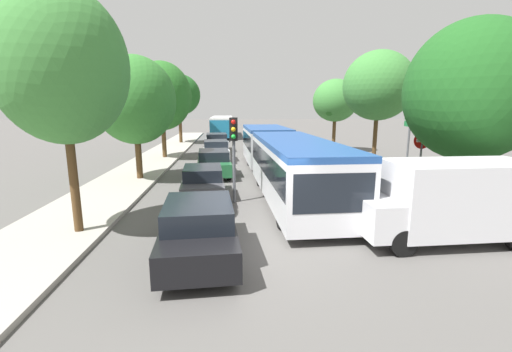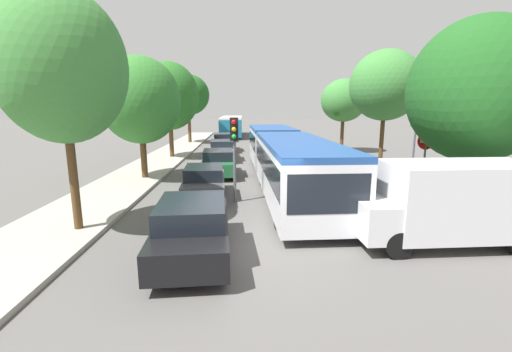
% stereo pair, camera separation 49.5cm
% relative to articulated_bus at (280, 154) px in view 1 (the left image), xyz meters
% --- Properties ---
extents(ground_plane, '(200.00, 200.00, 0.00)m').
position_rel_articulated_bus_xyz_m(ground_plane, '(-1.73, -8.58, -1.45)').
color(ground_plane, '#565451').
extents(kerb_strip_left, '(3.20, 46.75, 0.14)m').
position_rel_articulated_bus_xyz_m(kerb_strip_left, '(-7.92, 9.79, -1.38)').
color(kerb_strip_left, '#9E998E').
rests_on(kerb_strip_left, ground).
extents(articulated_bus, '(3.03, 17.02, 2.52)m').
position_rel_articulated_bus_xyz_m(articulated_bus, '(0.00, 0.00, 0.00)').
color(articulated_bus, silver).
rests_on(articulated_bus, ground).
extents(city_bus_rear, '(2.64, 11.72, 2.52)m').
position_rel_articulated_bus_xyz_m(city_bus_rear, '(-3.47, 28.17, 0.01)').
color(city_bus_rear, teal).
rests_on(city_bus_rear, ground).
extents(queued_car_black, '(2.07, 4.36, 1.48)m').
position_rel_articulated_bus_xyz_m(queued_car_black, '(-3.34, -8.65, -0.70)').
color(queued_car_black, black).
rests_on(queued_car_black, ground).
extents(queued_car_graphite, '(1.92, 4.03, 1.37)m').
position_rel_articulated_bus_xyz_m(queued_car_graphite, '(-3.67, -2.88, -0.76)').
color(queued_car_graphite, '#47474C').
rests_on(queued_car_graphite, ground).
extents(queued_car_green, '(2.02, 4.26, 1.45)m').
position_rel_articulated_bus_xyz_m(queued_car_green, '(-3.42, 1.98, -0.72)').
color(queued_car_green, '#236638').
rests_on(queued_car_green, ground).
extents(queued_car_white, '(2.03, 4.26, 1.45)m').
position_rel_articulated_bus_xyz_m(queued_car_white, '(-3.52, 7.63, -0.72)').
color(queued_car_white, white).
rests_on(queued_car_white, ground).
extents(queued_car_silver, '(2.15, 4.52, 1.53)m').
position_rel_articulated_bus_xyz_m(queued_car_silver, '(-3.66, 12.99, -0.68)').
color(queued_car_silver, '#B7BABF').
rests_on(queued_car_silver, ground).
extents(white_van, '(5.06, 2.13, 2.31)m').
position_rel_articulated_bus_xyz_m(white_van, '(3.74, -8.13, -0.21)').
color(white_van, silver).
rests_on(white_van, ground).
extents(traffic_light, '(0.33, 0.37, 3.40)m').
position_rel_articulated_bus_xyz_m(traffic_light, '(-2.36, -3.60, 1.05)').
color(traffic_light, '#56595E').
rests_on(traffic_light, ground).
extents(no_entry_sign, '(0.70, 0.08, 2.82)m').
position_rel_articulated_bus_xyz_m(no_entry_sign, '(5.29, -3.70, 0.42)').
color(no_entry_sign, '#56595E').
rests_on(no_entry_sign, ground).
extents(direction_sign_post, '(0.23, 1.40, 3.60)m').
position_rel_articulated_bus_xyz_m(direction_sign_post, '(6.46, -0.46, 1.10)').
color(direction_sign_post, '#56595E').
rests_on(direction_sign_post, ground).
extents(tree_left_near, '(3.57, 3.57, 7.07)m').
position_rel_articulated_bus_xyz_m(tree_left_near, '(-7.10, -6.85, 3.44)').
color(tree_left_near, '#51381E').
rests_on(tree_left_near, ground).
extents(tree_left_mid, '(4.07, 4.07, 6.33)m').
position_rel_articulated_bus_xyz_m(tree_left_mid, '(-7.29, 0.86, 2.56)').
color(tree_left_mid, '#51381E').
rests_on(tree_left_mid, ground).
extents(tree_left_far, '(4.26, 4.26, 7.01)m').
position_rel_articulated_bus_xyz_m(tree_left_far, '(-7.35, 8.63, 3.10)').
color(tree_left_far, '#51381E').
rests_on(tree_left_far, ground).
extents(tree_left_distant, '(4.32, 4.32, 7.08)m').
position_rel_articulated_bus_xyz_m(tree_left_distant, '(-7.53, 19.33, 3.44)').
color(tree_left_distant, '#51381E').
rests_on(tree_left_distant, ground).
extents(tree_right_near, '(4.80, 4.80, 6.93)m').
position_rel_articulated_bus_xyz_m(tree_right_near, '(6.39, -4.84, 2.78)').
color(tree_right_near, '#51381E').
rests_on(tree_right_near, ground).
extents(tree_right_mid, '(4.20, 4.20, 7.12)m').
position_rel_articulated_bus_xyz_m(tree_right_mid, '(6.41, 3.61, 3.49)').
color(tree_right_mid, '#51381E').
rests_on(tree_right_mid, ground).
extents(tree_right_far, '(3.75, 3.75, 6.09)m').
position_rel_articulated_bus_xyz_m(tree_right_far, '(6.31, 11.59, 2.77)').
color(tree_right_far, '#51381E').
rests_on(tree_right_far, ground).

